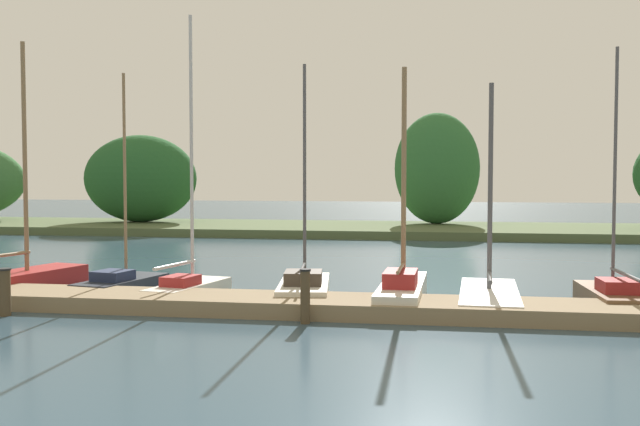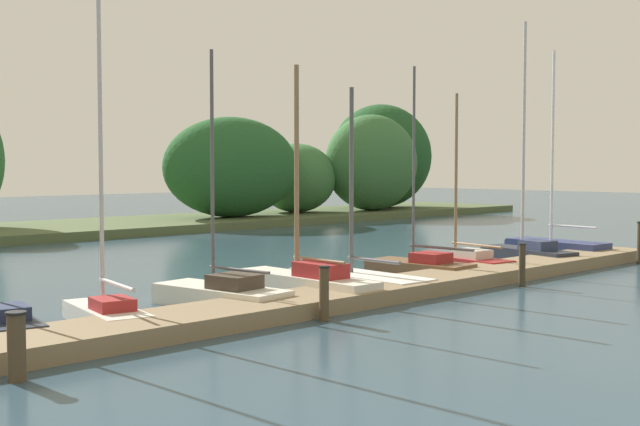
{
  "view_description": "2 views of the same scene",
  "coord_description": "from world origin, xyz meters",
  "px_view_note": "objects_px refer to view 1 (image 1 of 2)",
  "views": [
    {
      "loc": [
        2.26,
        -3.15,
        3.01
      ],
      "look_at": [
        -0.61,
        14.11,
        2.11
      ],
      "focal_mm": 41.86,
      "sensor_mm": 36.0,
      "label": 1
    },
    {
      "loc": [
        -12.22,
        -0.25,
        3.12
      ],
      "look_at": [
        3.53,
        15.73,
        1.84
      ],
      "focal_mm": 46.89,
      "sensor_mm": 36.0,
      "label": 2
    }
  ],
  "objects_px": {
    "sailboat_6": "(403,288)",
    "sailboat_3": "(123,282)",
    "sailboat_7": "(489,295)",
    "sailboat_5": "(304,287)",
    "mooring_piling_2": "(305,296)",
    "sailboat_8": "(614,295)",
    "sailboat_2": "(24,278)",
    "mooring_piling_1": "(4,292)",
    "sailboat_4": "(190,284)"
  },
  "relations": [
    {
      "from": "sailboat_8",
      "to": "sailboat_5",
      "type": "bearing_deg",
      "value": 87.54
    },
    {
      "from": "sailboat_2",
      "to": "mooring_piling_1",
      "type": "xyz_separation_m",
      "value": [
        1.4,
        -3.08,
        0.16
      ]
    },
    {
      "from": "mooring_piling_2",
      "to": "sailboat_6",
      "type": "bearing_deg",
      "value": 54.66
    },
    {
      "from": "mooring_piling_2",
      "to": "sailboat_8",
      "type": "bearing_deg",
      "value": 23.72
    },
    {
      "from": "sailboat_7",
      "to": "mooring_piling_2",
      "type": "xyz_separation_m",
      "value": [
        -3.8,
        -2.71,
        0.31
      ]
    },
    {
      "from": "sailboat_3",
      "to": "sailboat_5",
      "type": "xyz_separation_m",
      "value": [
        4.77,
        -0.35,
        0.04
      ]
    },
    {
      "from": "sailboat_7",
      "to": "sailboat_2",
      "type": "bearing_deg",
      "value": 91.85
    },
    {
      "from": "mooring_piling_2",
      "to": "sailboat_7",
      "type": "bearing_deg",
      "value": 35.58
    },
    {
      "from": "sailboat_6",
      "to": "sailboat_7",
      "type": "height_order",
      "value": "sailboat_6"
    },
    {
      "from": "sailboat_3",
      "to": "sailboat_5",
      "type": "relative_size",
      "value": 0.99
    },
    {
      "from": "sailboat_8",
      "to": "sailboat_3",
      "type": "bearing_deg",
      "value": 85.45
    },
    {
      "from": "sailboat_3",
      "to": "sailboat_4",
      "type": "bearing_deg",
      "value": -91.0
    },
    {
      "from": "sailboat_2",
      "to": "sailboat_6",
      "type": "relative_size",
      "value": 1.16
    },
    {
      "from": "sailboat_6",
      "to": "sailboat_5",
      "type": "bearing_deg",
      "value": 86.37
    },
    {
      "from": "sailboat_7",
      "to": "sailboat_8",
      "type": "bearing_deg",
      "value": -83.95
    },
    {
      "from": "sailboat_5",
      "to": "sailboat_6",
      "type": "xyz_separation_m",
      "value": [
        2.36,
        -0.2,
        0.06
      ]
    },
    {
      "from": "sailboat_2",
      "to": "sailboat_6",
      "type": "height_order",
      "value": "sailboat_2"
    },
    {
      "from": "sailboat_5",
      "to": "sailboat_7",
      "type": "relative_size",
      "value": 1.11
    },
    {
      "from": "sailboat_6",
      "to": "mooring_piling_2",
      "type": "xyz_separation_m",
      "value": [
        -1.82,
        -2.57,
        0.18
      ]
    },
    {
      "from": "sailboat_6",
      "to": "sailboat_3",
      "type": "bearing_deg",
      "value": 86.78
    },
    {
      "from": "mooring_piling_1",
      "to": "sailboat_7",
      "type": "bearing_deg",
      "value": 15.95
    },
    {
      "from": "sailboat_4",
      "to": "sailboat_7",
      "type": "relative_size",
      "value": 1.35
    },
    {
      "from": "sailboat_4",
      "to": "sailboat_6",
      "type": "bearing_deg",
      "value": -79.81
    },
    {
      "from": "sailboat_6",
      "to": "sailboat_7",
      "type": "distance_m",
      "value": 1.99
    },
    {
      "from": "sailboat_6",
      "to": "sailboat_7",
      "type": "xyz_separation_m",
      "value": [
        1.98,
        0.15,
        -0.13
      ]
    },
    {
      "from": "sailboat_7",
      "to": "mooring_piling_2",
      "type": "bearing_deg",
      "value": 128.09
    },
    {
      "from": "sailboat_7",
      "to": "sailboat_8",
      "type": "height_order",
      "value": "sailboat_8"
    },
    {
      "from": "sailboat_6",
      "to": "mooring_piling_1",
      "type": "distance_m",
      "value": 8.77
    },
    {
      "from": "mooring_piling_1",
      "to": "sailboat_6",
      "type": "bearing_deg",
      "value": 18.56
    },
    {
      "from": "mooring_piling_1",
      "to": "sailboat_8",
      "type": "bearing_deg",
      "value": 13.4
    },
    {
      "from": "sailboat_4",
      "to": "mooring_piling_2",
      "type": "xyz_separation_m",
      "value": [
        3.38,
        -2.67,
        0.22
      ]
    },
    {
      "from": "sailboat_2",
      "to": "sailboat_6",
      "type": "bearing_deg",
      "value": -77.71
    },
    {
      "from": "sailboat_7",
      "to": "mooring_piling_1",
      "type": "height_order",
      "value": "sailboat_7"
    },
    {
      "from": "sailboat_3",
      "to": "mooring_piling_2",
      "type": "relative_size",
      "value": 5.02
    },
    {
      "from": "sailboat_3",
      "to": "sailboat_7",
      "type": "bearing_deg",
      "value": -80.61
    },
    {
      "from": "sailboat_2",
      "to": "sailboat_5",
      "type": "xyz_separation_m",
      "value": [
        7.36,
        -0.09,
        -0.04
      ]
    },
    {
      "from": "sailboat_5",
      "to": "mooring_piling_2",
      "type": "bearing_deg",
      "value": -176.78
    },
    {
      "from": "sailboat_3",
      "to": "mooring_piling_1",
      "type": "xyz_separation_m",
      "value": [
        -1.18,
        -3.34,
        0.23
      ]
    },
    {
      "from": "sailboat_3",
      "to": "sailboat_7",
      "type": "relative_size",
      "value": 1.09
    },
    {
      "from": "sailboat_3",
      "to": "sailboat_5",
      "type": "distance_m",
      "value": 4.79
    },
    {
      "from": "sailboat_5",
      "to": "sailboat_4",
      "type": "bearing_deg",
      "value": 84.09
    },
    {
      "from": "sailboat_6",
      "to": "mooring_piling_2",
      "type": "distance_m",
      "value": 3.15
    },
    {
      "from": "sailboat_8",
      "to": "sailboat_7",
      "type": "bearing_deg",
      "value": 90.11
    },
    {
      "from": "sailboat_6",
      "to": "sailboat_2",
      "type": "bearing_deg",
      "value": 89.53
    },
    {
      "from": "sailboat_6",
      "to": "mooring_piling_2",
      "type": "relative_size",
      "value": 4.95
    },
    {
      "from": "sailboat_7",
      "to": "sailboat_3",
      "type": "bearing_deg",
      "value": 89.98
    },
    {
      "from": "sailboat_6",
      "to": "mooring_piling_2",
      "type": "bearing_deg",
      "value": 145.87
    },
    {
      "from": "sailboat_7",
      "to": "sailboat_6",
      "type": "bearing_deg",
      "value": 96.8
    },
    {
      "from": "sailboat_7",
      "to": "sailboat_8",
      "type": "distance_m",
      "value": 2.78
    },
    {
      "from": "sailboat_2",
      "to": "sailboat_4",
      "type": "xyz_separation_m",
      "value": [
        4.52,
        -0.18,
        -0.01
      ]
    }
  ]
}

